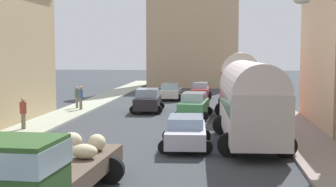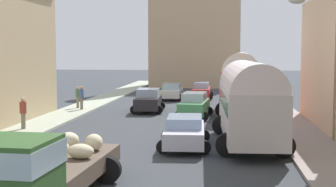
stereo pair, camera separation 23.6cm
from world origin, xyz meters
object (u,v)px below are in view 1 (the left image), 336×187
object	(u,v)px
cargo_truck_0	(39,170)
car_0	(148,100)
parked_bus_1	(240,79)
pedestrian_2	(77,96)
parked_bus_0	(250,99)
pedestrian_0	(81,97)
car_4	(200,90)
car_2	(186,132)
car_3	(194,105)
car_1	(171,91)
pedestrian_1	(23,112)

from	to	relation	value
cargo_truck_0	car_0	size ratio (longest dim) A/B	1.83
parked_bus_1	pedestrian_2	size ratio (longest dim) A/B	5.06
parked_bus_0	parked_bus_1	size ratio (longest dim) A/B	0.97
pedestrian_0	parked_bus_1	bearing A→B (deg)	2.85
car_4	pedestrian_0	distance (m)	12.96
car_0	car_4	world-z (taller)	car_0
cargo_truck_0	pedestrian_2	bearing A→B (deg)	104.21
parked_bus_0	cargo_truck_0	xyz separation A→B (m)	(-6.26, -10.00, -0.95)
car_2	car_3	xyz separation A→B (m)	(-0.11, 9.69, 0.09)
pedestrian_0	pedestrian_2	distance (m)	1.05
pedestrian_2	car_0	bearing A→B (deg)	-7.47
cargo_truck_0	car_1	distance (m)	30.08
pedestrian_1	car_0	bearing A→B (deg)	58.30
cargo_truck_0	car_0	xyz separation A→B (m)	(-0.19, 21.36, -0.35)
car_2	pedestrian_2	bearing A→B (deg)	124.48
cargo_truck_0	pedestrian_0	bearing A→B (deg)	103.36
parked_bus_1	car_1	world-z (taller)	parked_bus_1
parked_bus_0	car_4	distance (m)	21.43
pedestrian_0	car_2	bearing A→B (deg)	-55.35
parked_bus_1	car_3	distance (m)	4.60
pedestrian_2	pedestrian_0	bearing A→B (deg)	-57.90
car_1	car_3	size ratio (longest dim) A/B	0.89
parked_bus_0	pedestrian_2	distance (m)	16.95
car_0	car_2	world-z (taller)	car_0
car_3	pedestrian_0	size ratio (longest dim) A/B	2.42
parked_bus_1	pedestrian_0	size ratio (longest dim) A/B	4.78
car_1	pedestrian_1	xyz separation A→B (m)	(-6.28, -17.60, 0.31)
car_1	car_4	world-z (taller)	car_4
car_3	car_4	distance (m)	12.45
parked_bus_0	car_4	size ratio (longest dim) A/B	2.07
car_2	car_3	world-z (taller)	car_3
car_0	car_1	xyz separation A→B (m)	(0.80, 8.71, -0.09)
car_1	pedestrian_2	size ratio (longest dim) A/B	2.29
cargo_truck_0	car_3	xyz separation A→B (m)	(3.26, 18.73, -0.35)
pedestrian_0	car_1	bearing A→B (deg)	57.61
car_0	car_1	world-z (taller)	car_0
car_4	pedestrian_1	world-z (taller)	pedestrian_1
car_2	pedestrian_0	xyz separation A→B (m)	(-8.40, 12.15, 0.32)
pedestrian_1	car_3	bearing A→B (deg)	34.97
car_0	car_3	world-z (taller)	car_0
parked_bus_0	car_3	world-z (taller)	parked_bus_0
parked_bus_1	pedestrian_0	world-z (taller)	parked_bus_1
car_0	car_1	bearing A→B (deg)	84.78
parked_bus_0	car_2	size ratio (longest dim) A/B	1.92
car_3	car_4	world-z (taller)	car_3
car_0	car_4	bearing A→B (deg)	70.85
pedestrian_1	pedestrian_2	xyz separation A→B (m)	(0.09, 9.59, -0.06)
parked_bus_0	car_1	bearing A→B (deg)	105.74
pedestrian_2	car_2	bearing A→B (deg)	-55.52
car_3	pedestrian_2	bearing A→B (deg)	159.28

